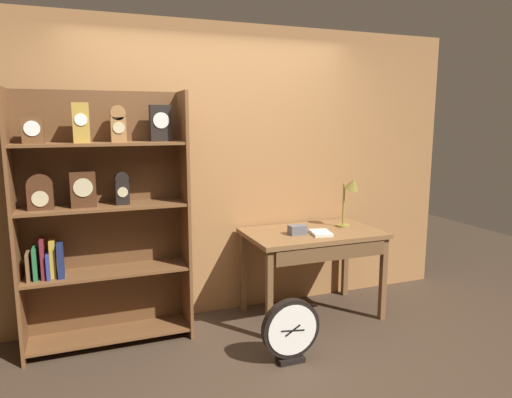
{
  "coord_description": "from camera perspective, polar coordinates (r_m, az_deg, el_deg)",
  "views": [
    {
      "loc": [
        -1.16,
        -2.66,
        1.77
      ],
      "look_at": [
        0.14,
        0.73,
        1.15
      ],
      "focal_mm": 32.57,
      "sensor_mm": 36.0,
      "label": 1
    }
  ],
  "objects": [
    {
      "name": "open_repair_manual",
      "position": [
        4.07,
        7.97,
        -4.15
      ],
      "size": [
        0.2,
        0.25,
        0.02
      ],
      "primitive_type": "cube",
      "rotation": [
        0.0,
        0.0,
        -0.21
      ],
      "color": "silver",
      "rests_on": "workbench"
    },
    {
      "name": "back_wood_panel",
      "position": [
        4.2,
        -4.87,
        3.28
      ],
      "size": [
        4.8,
        0.05,
        2.6
      ],
      "primitive_type": "cube",
      "color": "#9E6B3D",
      "rests_on": "ground"
    },
    {
      "name": "ground_plane",
      "position": [
        3.4,
        2.32,
        -21.65
      ],
      "size": [
        10.0,
        10.0,
        0.0
      ],
      "primitive_type": "plane",
      "color": "#3D2D21"
    },
    {
      "name": "round_clock_large",
      "position": [
        3.53,
        4.29,
        -15.8
      ],
      "size": [
        0.45,
        0.11,
        0.49
      ],
      "color": "black",
      "rests_on": "ground"
    },
    {
      "name": "workbench",
      "position": [
        4.18,
        7.11,
        -5.23
      ],
      "size": [
        1.19,
        0.73,
        0.79
      ],
      "color": "brown",
      "rests_on": "ground"
    },
    {
      "name": "bookshelf",
      "position": [
        3.76,
        -18.79,
        -1.99
      ],
      "size": [
        1.27,
        0.34,
        1.99
      ],
      "color": "brown",
      "rests_on": "ground"
    },
    {
      "name": "toolbox_small",
      "position": [
        4.04,
        5.1,
        -3.79
      ],
      "size": [
        0.15,
        0.1,
        0.08
      ],
      "primitive_type": "cube",
      "color": "#595960",
      "rests_on": "workbench"
    },
    {
      "name": "desk_lamp",
      "position": [
        4.33,
        11.56,
        0.95
      ],
      "size": [
        0.2,
        0.2,
        0.48
      ],
      "color": "olive",
      "rests_on": "workbench"
    }
  ]
}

